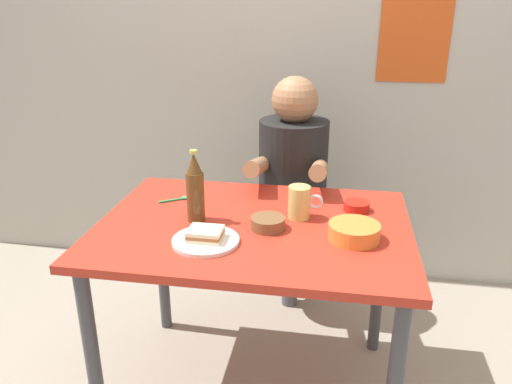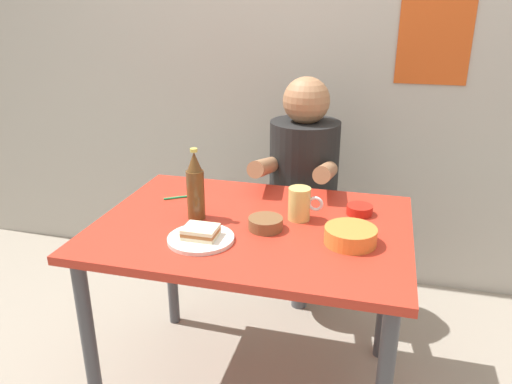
% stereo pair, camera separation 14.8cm
% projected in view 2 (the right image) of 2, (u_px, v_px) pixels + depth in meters
% --- Properties ---
extents(wall_back, '(4.40, 0.09, 2.60)m').
position_uv_depth(wall_back, '(306.00, 38.00, 2.50)').
color(wall_back, '#ADA89E').
rests_on(wall_back, ground).
extents(dining_table, '(1.10, 0.80, 0.74)m').
position_uv_depth(dining_table, '(252.00, 247.00, 1.79)').
color(dining_table, '#B72D1E').
rests_on(dining_table, ground).
extents(stool, '(0.34, 0.34, 0.45)m').
position_uv_depth(stool, '(301.00, 245.00, 2.45)').
color(stool, '#4C4C51').
rests_on(stool, ground).
extents(person_seated, '(0.33, 0.56, 0.72)m').
position_uv_depth(person_seated, '(304.00, 166.00, 2.29)').
color(person_seated, black).
rests_on(person_seated, stool).
extents(plate_orange, '(0.22, 0.22, 0.01)m').
position_uv_depth(plate_orange, '(201.00, 239.00, 1.63)').
color(plate_orange, silver).
rests_on(plate_orange, dining_table).
extents(sandwich, '(0.11, 0.09, 0.04)m').
position_uv_depth(sandwich, '(201.00, 232.00, 1.62)').
color(sandwich, beige).
rests_on(sandwich, plate_orange).
extents(beer_mug, '(0.13, 0.08, 0.12)m').
position_uv_depth(beer_mug, '(300.00, 204.00, 1.77)').
color(beer_mug, '#D1BC66').
rests_on(beer_mug, dining_table).
extents(beer_bottle, '(0.06, 0.06, 0.26)m').
position_uv_depth(beer_bottle, '(195.00, 187.00, 1.76)').
color(beer_bottle, '#593819').
rests_on(beer_bottle, dining_table).
extents(soup_bowl_orange, '(0.17, 0.17, 0.05)m').
position_uv_depth(soup_bowl_orange, '(350.00, 235.00, 1.60)').
color(soup_bowl_orange, orange).
rests_on(soup_bowl_orange, dining_table).
extents(sambal_bowl_red, '(0.10, 0.10, 0.03)m').
position_uv_depth(sambal_bowl_red, '(360.00, 209.00, 1.83)').
color(sambal_bowl_red, '#B21E14').
rests_on(sambal_bowl_red, dining_table).
extents(condiment_bowl_brown, '(0.12, 0.12, 0.04)m').
position_uv_depth(condiment_bowl_brown, '(266.00, 223.00, 1.71)').
color(condiment_bowl_brown, brown).
rests_on(condiment_bowl_brown, dining_table).
extents(spoon, '(0.11, 0.08, 0.01)m').
position_uv_depth(spoon, '(186.00, 196.00, 1.99)').
color(spoon, '#26A559').
rests_on(spoon, dining_table).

